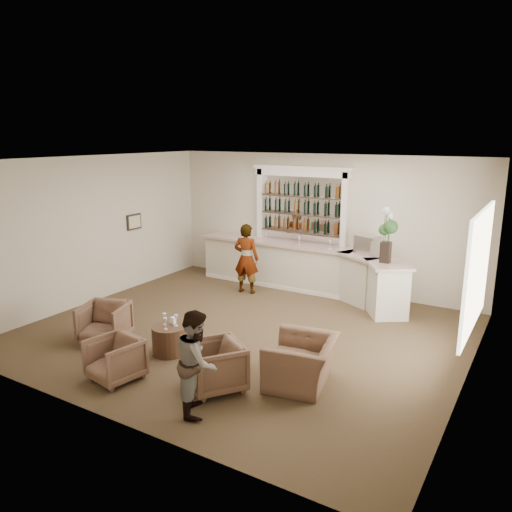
{
  "coord_description": "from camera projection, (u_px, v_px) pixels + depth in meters",
  "views": [
    {
      "loc": [
        4.86,
        -7.65,
        3.75
      ],
      "look_at": [
        -0.28,
        0.9,
        1.31
      ],
      "focal_mm": 35.0,
      "sensor_mm": 36.0,
      "label": 1
    }
  ],
  "objects": [
    {
      "name": "ground",
      "position": [
        244.0,
        332.0,
        9.69
      ],
      "size": [
        8.0,
        8.0,
        0.0
      ],
      "primitive_type": "plane",
      "color": "brown",
      "rests_on": "ground"
    },
    {
      "name": "room_shell",
      "position": [
        270.0,
        209.0,
        9.64
      ],
      "size": [
        8.04,
        7.02,
        3.32
      ],
      "color": "beige",
      "rests_on": "ground"
    },
    {
      "name": "bar_counter",
      "position": [
        304.0,
        268.0,
        12.13
      ],
      "size": [
        5.72,
        1.8,
        1.14
      ],
      "color": "beige",
      "rests_on": "ground"
    },
    {
      "name": "back_bar_alcove",
      "position": [
        301.0,
        206.0,
        12.3
      ],
      "size": [
        2.64,
        0.25,
        3.0
      ],
      "color": "white",
      "rests_on": "ground"
    },
    {
      "name": "cocktail_table",
      "position": [
        170.0,
        340.0,
        8.72
      ],
      "size": [
        0.61,
        0.61,
        0.5
      ],
      "primitive_type": "cylinder",
      "color": "#533324",
      "rests_on": "ground"
    },
    {
      "name": "sommelier",
      "position": [
        246.0,
        259.0,
        11.96
      ],
      "size": [
        0.68,
        0.51,
        1.7
      ],
      "primitive_type": "imported",
      "rotation": [
        0.0,
        0.0,
        3.32
      ],
      "color": "gray",
      "rests_on": "ground"
    },
    {
      "name": "guest",
      "position": [
        197.0,
        362.0,
        6.79
      ],
      "size": [
        0.85,
        0.9,
        1.47
      ],
      "primitive_type": "imported",
      "rotation": [
        0.0,
        0.0,
        2.15
      ],
      "color": "gray",
      "rests_on": "ground"
    },
    {
      "name": "armchair_left",
      "position": [
        104.0,
        323.0,
        9.18
      ],
      "size": [
        1.02,
        1.03,
        0.74
      ],
      "primitive_type": "imported",
      "rotation": [
        0.0,
        0.0,
        0.35
      ],
      "color": "brown",
      "rests_on": "ground"
    },
    {
      "name": "armchair_center",
      "position": [
        115.0,
        359.0,
        7.76
      ],
      "size": [
        0.85,
        0.87,
        0.68
      ],
      "primitive_type": "imported",
      "rotation": [
        0.0,
        0.0,
        -0.19
      ],
      "color": "brown",
      "rests_on": "ground"
    },
    {
      "name": "armchair_right",
      "position": [
        215.0,
        366.0,
        7.47
      ],
      "size": [
        1.12,
        1.13,
        0.74
      ],
      "primitive_type": "imported",
      "rotation": [
        0.0,
        0.0,
        -0.63
      ],
      "color": "brown",
      "rests_on": "ground"
    },
    {
      "name": "armchair_far",
      "position": [
        301.0,
        362.0,
        7.61
      ],
      "size": [
        1.18,
        1.29,
        0.73
      ],
      "primitive_type": "imported",
      "rotation": [
        0.0,
        0.0,
        -1.38
      ],
      "color": "brown",
      "rests_on": "ground"
    },
    {
      "name": "espresso_machine",
      "position": [
        368.0,
        245.0,
        11.12
      ],
      "size": [
        0.59,
        0.55,
        0.42
      ],
      "primitive_type": "cube",
      "rotation": [
        0.0,
        0.0,
        -0.36
      ],
      "color": "silver",
      "rests_on": "bar_counter"
    },
    {
      "name": "flower_vase",
      "position": [
        387.0,
        232.0,
        10.28
      ],
      "size": [
        0.31,
        0.31,
        1.16
      ],
      "color": "black",
      "rests_on": "bar_counter"
    },
    {
      "name": "wine_glass_bar_left",
      "position": [
        330.0,
        244.0,
        11.64
      ],
      "size": [
        0.07,
        0.07,
        0.21
      ],
      "primitive_type": null,
      "color": "white",
      "rests_on": "bar_counter"
    },
    {
      "name": "wine_glass_bar_right",
      "position": [
        299.0,
        241.0,
        12.04
      ],
      "size": [
        0.07,
        0.07,
        0.21
      ],
      "primitive_type": null,
      "color": "white",
      "rests_on": "bar_counter"
    },
    {
      "name": "wine_glass_tbl_a",
      "position": [
        165.0,
        319.0,
        8.72
      ],
      "size": [
        0.07,
        0.07,
        0.21
      ],
      "primitive_type": null,
      "color": "white",
      "rests_on": "cocktail_table"
    },
    {
      "name": "wine_glass_tbl_b",
      "position": [
        176.0,
        320.0,
        8.65
      ],
      "size": [
        0.07,
        0.07,
        0.21
      ],
      "primitive_type": null,
      "color": "white",
      "rests_on": "cocktail_table"
    },
    {
      "name": "wine_glass_tbl_c",
      "position": [
        166.0,
        324.0,
        8.51
      ],
      "size": [
        0.07,
        0.07,
        0.21
      ],
      "primitive_type": null,
      "color": "white",
      "rests_on": "cocktail_table"
    },
    {
      "name": "napkin_holder",
      "position": [
        173.0,
        320.0,
        8.77
      ],
      "size": [
        0.08,
        0.08,
        0.12
      ],
      "primitive_type": "cube",
      "color": "white",
      "rests_on": "cocktail_table"
    }
  ]
}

